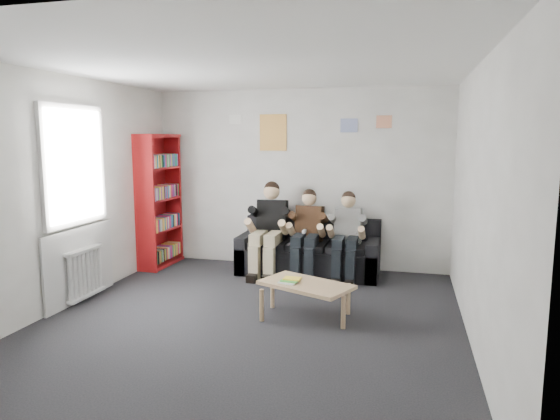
{
  "coord_description": "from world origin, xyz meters",
  "views": [
    {
      "loc": [
        1.6,
        -4.91,
        1.98
      ],
      "look_at": [
        0.01,
        1.3,
        1.04
      ],
      "focal_mm": 32.0,
      "sensor_mm": 36.0,
      "label": 1
    }
  ],
  "objects_px": {
    "person_left": "(268,230)",
    "person_middle": "(307,234)",
    "sofa": "(309,254)",
    "bookshelf": "(160,201)",
    "coffee_table": "(306,287)",
    "person_right": "(346,236)"
  },
  "relations": [
    {
      "from": "person_left",
      "to": "coffee_table",
      "type": "bearing_deg",
      "value": -65.55
    },
    {
      "from": "person_middle",
      "to": "person_right",
      "type": "height_order",
      "value": "person_middle"
    },
    {
      "from": "sofa",
      "to": "person_middle",
      "type": "bearing_deg",
      "value": -90.0
    },
    {
      "from": "coffee_table",
      "to": "person_left",
      "type": "bearing_deg",
      "value": 118.5
    },
    {
      "from": "person_middle",
      "to": "sofa",
      "type": "bearing_deg",
      "value": 93.74
    },
    {
      "from": "sofa",
      "to": "person_left",
      "type": "distance_m",
      "value": 0.7
    },
    {
      "from": "sofa",
      "to": "person_left",
      "type": "relative_size",
      "value": 1.51
    },
    {
      "from": "sofa",
      "to": "person_middle",
      "type": "relative_size",
      "value": 1.63
    },
    {
      "from": "person_middle",
      "to": "person_right",
      "type": "distance_m",
      "value": 0.56
    },
    {
      "from": "sofa",
      "to": "coffee_table",
      "type": "distance_m",
      "value": 1.85
    },
    {
      "from": "coffee_table",
      "to": "person_right",
      "type": "xyz_separation_m",
      "value": [
        0.25,
        1.63,
        0.26
      ]
    },
    {
      "from": "sofa",
      "to": "bookshelf",
      "type": "bearing_deg",
      "value": -177.0
    },
    {
      "from": "coffee_table",
      "to": "person_right",
      "type": "distance_m",
      "value": 1.67
    },
    {
      "from": "bookshelf",
      "to": "person_middle",
      "type": "bearing_deg",
      "value": 0.77
    },
    {
      "from": "person_left",
      "to": "person_middle",
      "type": "xyz_separation_m",
      "value": [
        0.56,
        0.01,
        -0.04
      ]
    },
    {
      "from": "person_right",
      "to": "person_middle",
      "type": "bearing_deg",
      "value": -176.95
    },
    {
      "from": "coffee_table",
      "to": "person_middle",
      "type": "distance_m",
      "value": 1.68
    },
    {
      "from": "person_middle",
      "to": "person_right",
      "type": "bearing_deg",
      "value": 3.86
    },
    {
      "from": "sofa",
      "to": "person_left",
      "type": "height_order",
      "value": "person_left"
    },
    {
      "from": "sofa",
      "to": "person_right",
      "type": "height_order",
      "value": "person_right"
    },
    {
      "from": "coffee_table",
      "to": "person_middle",
      "type": "xyz_separation_m",
      "value": [
        -0.32,
        1.63,
        0.27
      ]
    },
    {
      "from": "sofa",
      "to": "bookshelf",
      "type": "height_order",
      "value": "bookshelf"
    }
  ]
}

